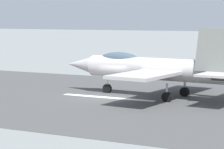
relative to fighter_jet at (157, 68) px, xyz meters
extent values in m
plane|color=gray|center=(3.73, 1.94, -2.36)|extent=(400.00, 400.00, 0.00)
cube|color=#454645|center=(3.73, 1.94, -2.35)|extent=(240.00, 26.00, 0.02)
cube|color=white|center=(3.37, 1.94, -2.34)|extent=(8.00, 0.70, 0.00)
cylinder|color=#B5AFB1|center=(0.14, -0.01, -0.08)|extent=(11.95, 2.72, 1.75)
cone|color=#B5AFB1|center=(7.41, -0.61, -0.08)|extent=(2.85, 1.71, 1.49)
ellipsoid|color=#3F5160|center=(3.47, -0.29, 0.57)|extent=(3.68, 1.39, 1.10)
cube|color=#B5AFB1|center=(-0.55, 3.75, -0.18)|extent=(3.85, 5.89, 0.24)
cube|color=#B5AFB1|center=(-1.16, -3.61, -0.18)|extent=(3.85, 5.89, 0.24)
cube|color=#B5AFB1|center=(-5.72, 2.88, 0.02)|extent=(2.62, 2.99, 0.16)
cube|color=slate|center=(-4.93, 1.31, 1.62)|extent=(2.67, 1.16, 3.14)
cube|color=slate|center=(-5.08, -0.48, 1.62)|extent=(2.67, 1.16, 3.14)
cylinder|color=silver|center=(4.68, -0.39, -1.66)|extent=(0.18, 0.18, 1.40)
cylinder|color=black|center=(4.68, -0.39, -1.98)|extent=(0.78, 0.36, 0.76)
cylinder|color=silver|center=(-1.52, 1.73, -1.66)|extent=(0.18, 0.18, 1.40)
cylinder|color=black|center=(-1.52, 1.73, -1.98)|extent=(0.78, 0.36, 0.76)
cylinder|color=silver|center=(-1.78, -1.46, -1.66)|extent=(0.18, 0.18, 1.40)
cylinder|color=black|center=(-1.78, -1.46, -1.98)|extent=(0.78, 0.36, 0.76)
camera|label=1|loc=(-16.00, 38.29, 3.95)|focal=84.65mm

